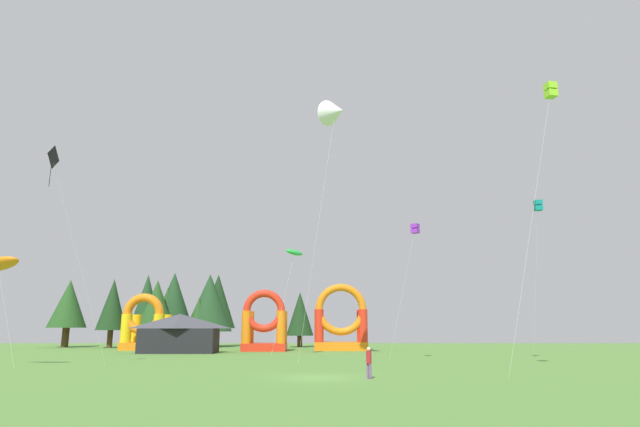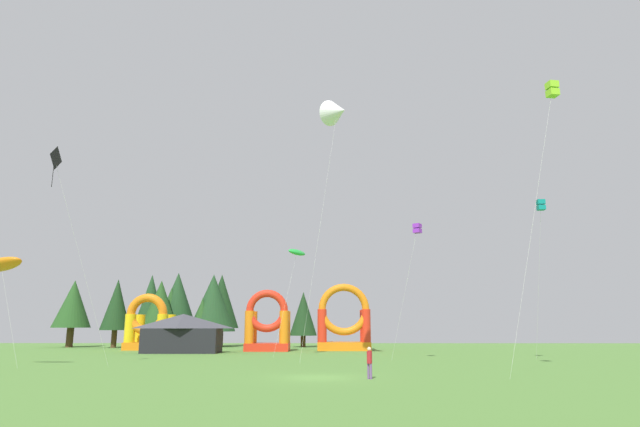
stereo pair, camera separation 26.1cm
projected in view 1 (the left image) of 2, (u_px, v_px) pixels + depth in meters
The scene contains 23 objects.
ground_plane at pixel (319, 378), 29.43m from camera, with size 120.00×120.00×0.00m, color #548438.
kite_white_delta at pixel (337, 112), 47.67m from camera, with size 4.81×4.26×23.19m.
kite_green_parafoil at pixel (296, 252), 52.76m from camera, with size 3.10×4.32×10.52m.
kite_orange_parafoil at pixel (1, 264), 37.78m from camera, with size 4.25×2.20×8.05m.
kite_black_diamond at pixel (53, 159), 37.52m from camera, with size 3.80×4.35×15.15m.
kite_purple_box at pixel (417, 229), 44.76m from camera, with size 2.70×2.12×11.35m.
kite_teal_box at pixel (541, 206), 43.96m from camera, with size 0.65×4.89×13.14m.
kite_lime_box at pixel (553, 91), 33.19m from camera, with size 4.60×1.15×17.90m.
person_left_edge at pixel (371, 360), 28.82m from camera, with size 0.41×0.41×1.70m.
inflatable_orange_dome at pixel (267, 327), 60.67m from camera, with size 5.03×3.83×6.93m.
inflatable_blue_arch at pixel (343, 325), 62.16m from camera, with size 6.21×3.82×7.73m.
inflatable_yellow_castle at pixel (148, 329), 63.68m from camera, with size 5.13×4.52×6.67m.
festival_tent at pixel (182, 333), 56.49m from camera, with size 7.96×3.81×4.10m.
tree_row_0 at pixel (71, 304), 72.11m from camera, with size 5.06×5.06×9.05m.
tree_row_1 at pixel (115, 305), 70.74m from camera, with size 3.91×3.91×9.05m.
tree_row_2 at pixel (149, 302), 75.15m from camera, with size 4.44×4.44×10.09m.
tree_row_3 at pixel (159, 306), 71.70m from camera, with size 5.34×5.34×8.97m.
tree_row_4 at pixel (169, 309), 74.19m from camera, with size 4.00×4.00×8.20m.
tree_row_5 at pixel (176, 300), 75.25m from camera, with size 5.74×5.74×10.37m.
tree_row_6 at pixel (201, 314), 71.98m from camera, with size 2.87×2.87×6.65m.
tree_row_7 at pixel (212, 303), 73.62m from camera, with size 6.50×6.50×9.98m.
tree_row_8 at pixel (220, 301), 75.18m from camera, with size 5.13×5.13×10.10m.
tree_row_9 at pixel (302, 314), 72.77m from camera, with size 3.76×3.76×7.47m.
Camera 1 is at (0.18, -30.70, 2.83)m, focal length 29.56 mm.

